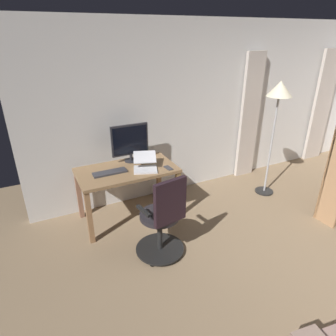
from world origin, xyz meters
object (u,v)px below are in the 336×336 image
at_px(desk, 127,176).
at_px(cell_phone_by_monitor, 168,168).
at_px(computer_keyboard, 110,172).
at_px(laptop, 145,165).
at_px(office_chair, 163,221).
at_px(computer_monitor, 130,141).
at_px(mug_coffee, 148,156).
at_px(floor_lamp, 278,99).

bearing_deg(desk, cell_phone_by_monitor, 155.63).
height_order(computer_keyboard, laptop, laptop).
height_order(office_chair, computer_keyboard, office_chair).
xyz_separation_m(office_chair, laptop, (-0.13, -0.79, 0.33)).
height_order(computer_monitor, mug_coffee, computer_monitor).
xyz_separation_m(cell_phone_by_monitor, floor_lamp, (-1.68, 0.08, 0.74)).
bearing_deg(floor_lamp, cell_phone_by_monitor, -2.67).
bearing_deg(cell_phone_by_monitor, computer_keyboard, -19.89).
height_order(laptop, mug_coffee, laptop).
xyz_separation_m(office_chair, computer_keyboard, (0.31, -0.86, 0.28)).
distance_m(computer_monitor, mug_coffee, 0.33).
distance_m(cell_phone_by_monitor, mug_coffee, 0.40).
distance_m(desk, computer_keyboard, 0.26).
height_order(desk, office_chair, office_chair).
bearing_deg(cell_phone_by_monitor, computer_monitor, -57.04).
relative_size(desk, computer_keyboard, 3.00).
distance_m(laptop, cell_phone_by_monitor, 0.30).
relative_size(mug_coffee, floor_lamp, 0.07).
distance_m(office_chair, computer_keyboard, 0.96).
bearing_deg(floor_lamp, computer_keyboard, -6.41).
bearing_deg(mug_coffee, office_chair, 74.93).
xyz_separation_m(computer_keyboard, floor_lamp, (-2.40, 0.27, 0.73)).
bearing_deg(desk, computer_monitor, -122.17).
xyz_separation_m(computer_keyboard, cell_phone_by_monitor, (-0.72, 0.19, -0.01)).
xyz_separation_m(laptop, mug_coffee, (-0.15, -0.26, -0.01)).
distance_m(computer_monitor, laptop, 0.40).
xyz_separation_m(computer_monitor, cell_phone_by_monitor, (-0.35, 0.45, -0.28)).
bearing_deg(computer_keyboard, laptop, 170.87).
xyz_separation_m(laptop, cell_phone_by_monitor, (-0.27, 0.12, -0.05)).
bearing_deg(desk, office_chair, 95.41).
relative_size(computer_keyboard, laptop, 0.97).
xyz_separation_m(desk, mug_coffee, (-0.37, -0.16, 0.15)).
bearing_deg(laptop, desk, -4.85).
distance_m(laptop, floor_lamp, 2.08).
bearing_deg(desk, mug_coffee, -156.46).
bearing_deg(mug_coffee, floor_lamp, 165.65).
distance_m(cell_phone_by_monitor, floor_lamp, 1.84).
bearing_deg(office_chair, computer_keyboard, 101.13).
relative_size(desk, cell_phone_by_monitor, 8.73).
height_order(office_chair, laptop, office_chair).
distance_m(office_chair, mug_coffee, 1.14).
distance_m(mug_coffee, floor_lamp, 1.98).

